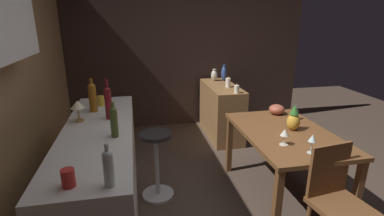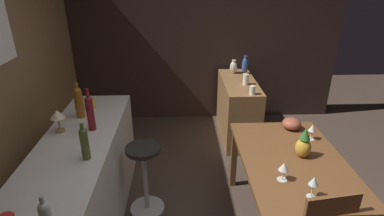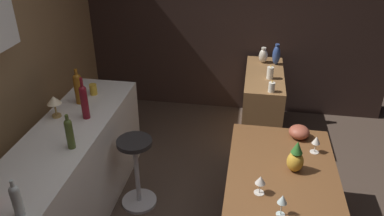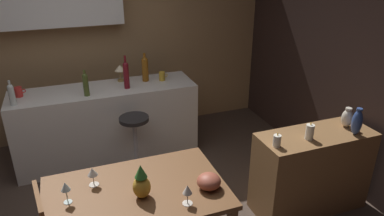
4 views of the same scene
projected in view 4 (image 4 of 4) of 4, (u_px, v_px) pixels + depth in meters
wall_kitchen_back at (73, 33)px, 4.44m from camera, size 5.20×0.33×2.60m
wall_side_right at (339, 58)px, 3.80m from camera, size 0.10×4.40×2.60m
dining_table at (137, 200)px, 2.65m from camera, size 1.32×0.85×0.74m
kitchen_counter at (108, 123)px, 4.28m from camera, size 2.10×0.60×0.90m
sideboard_cabinet at (311, 171)px, 3.42m from camera, size 1.10×0.44×0.82m
bar_stool at (136, 145)px, 3.94m from camera, size 0.34×0.34×0.72m
wine_glass_left at (65, 187)px, 2.44m from camera, size 0.07×0.07×0.17m
wine_glass_right at (187, 190)px, 2.44m from camera, size 0.07×0.07×0.15m
wine_glass_center at (92, 172)px, 2.64m from camera, size 0.08×0.08×0.15m
pineapple_centerpiece at (141, 183)px, 2.51m from camera, size 0.13×0.13×0.27m
fruit_bowl at (209, 181)px, 2.62m from camera, size 0.18×0.18×0.12m
wine_bottle_ruby at (126, 74)px, 4.04m from camera, size 0.07×0.07×0.39m
wine_bottle_clear at (11, 94)px, 3.61m from camera, size 0.06×0.06×0.27m
wine_bottle_olive at (86, 84)px, 3.84m from camera, size 0.06×0.06×0.29m
wine_bottle_amber at (145, 68)px, 4.27m from camera, size 0.08×0.08×0.35m
cup_red at (19, 92)px, 3.85m from camera, size 0.11×0.08×0.11m
cup_mustard at (162, 76)px, 4.33m from camera, size 0.11×0.07×0.11m
counter_lamp at (120, 69)px, 4.27m from camera, size 0.13×0.13×0.20m
pillar_candle_tall at (277, 141)px, 3.03m from camera, size 0.07×0.07×0.13m
pillar_candle_short at (310, 132)px, 3.14m from camera, size 0.07×0.07×0.17m
vase_ceramic_ivory at (347, 118)px, 3.35m from camera, size 0.11×0.11×0.19m
vase_ceramic_blue at (357, 122)px, 3.20m from camera, size 0.09×0.09×0.26m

